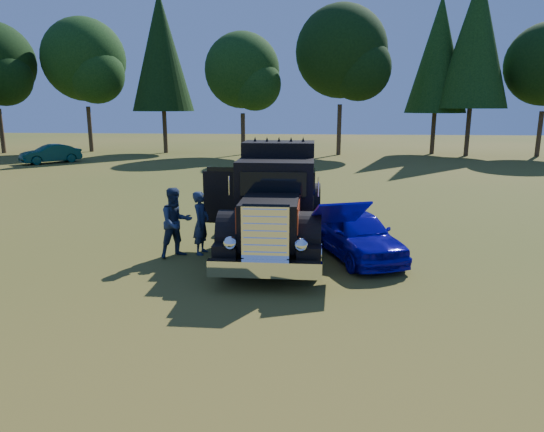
% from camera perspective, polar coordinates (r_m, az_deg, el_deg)
% --- Properties ---
extents(ground, '(120.00, 120.00, 0.00)m').
position_cam_1_polar(ground, '(12.05, -4.98, -6.66)').
color(ground, '#364C16').
rests_on(ground, ground).
extents(treeline, '(72.10, 24.04, 14.21)m').
position_cam_1_polar(treeline, '(39.10, 0.04, 18.37)').
color(treeline, '#2D2116').
rests_on(treeline, ground).
extents(diamond_t_truck, '(3.38, 7.16, 3.00)m').
position_cam_1_polar(diamond_t_truck, '(13.59, 0.51, 1.23)').
color(diamond_t_truck, black).
rests_on(diamond_t_truck, ground).
extents(hotrod_coupe, '(2.74, 4.31, 1.89)m').
position_cam_1_polar(hotrod_coupe, '(13.27, 9.86, -2.01)').
color(hotrod_coupe, '#0731AA').
rests_on(hotrod_coupe, ground).
extents(spectator_near, '(0.49, 0.68, 1.75)m').
position_cam_1_polar(spectator_near, '(13.45, -8.34, -0.80)').
color(spectator_near, '#20264C').
rests_on(spectator_near, ground).
extents(spectator_far, '(1.17, 1.15, 1.90)m').
position_cam_1_polar(spectator_far, '(13.27, -11.23, -0.76)').
color(spectator_far, '#21314D').
rests_on(spectator_far, ground).
extents(distant_teal_car, '(3.77, 3.87, 1.32)m').
position_cam_1_polar(distant_teal_car, '(38.38, -24.60, 6.67)').
color(distant_teal_car, '#083433').
rests_on(distant_teal_car, ground).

